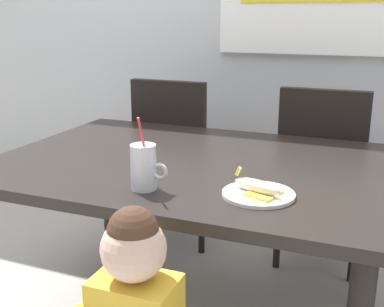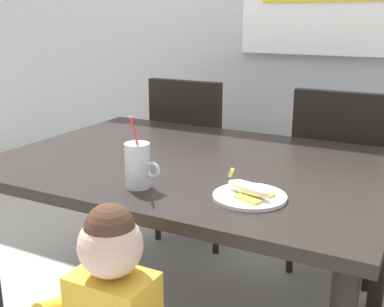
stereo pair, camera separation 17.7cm
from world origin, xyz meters
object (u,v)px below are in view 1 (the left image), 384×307
Objects in this scene: dining_table at (191,180)px; milk_cup at (144,170)px; peeled_banana at (258,187)px; dining_chair_right at (322,168)px; dining_chair_left at (177,152)px; snack_plate at (258,194)px.

dining_table is 0.39m from milk_cup.
milk_cup reaches higher than peeled_banana.
dining_chair_right is at bearing 67.83° from milk_cup.
peeled_banana is (-0.09, -1.02, 0.23)m from dining_chair_right.
dining_table is at bearing 117.40° from dining_chair_left.
dining_chair_left is 4.17× the size of snack_plate.
peeled_banana is at bearing -40.62° from dining_table.
milk_cup is 0.37m from peeled_banana.
dining_chair_left is at bearing 117.40° from dining_table.
dining_chair_left is 1.27m from snack_plate.
snack_plate is (0.72, -1.02, 0.21)m from dining_chair_left.
milk_cup reaches higher than dining_chair_right.
peeled_banana is (0.34, -0.29, 0.12)m from dining_table.
milk_cup is (0.36, -1.10, 0.27)m from dining_chair_left.
dining_chair_left is (-0.38, 0.74, -0.12)m from dining_table.
snack_plate is (-0.08, -1.02, 0.21)m from dining_chair_right.
milk_cup is (-0.02, -0.36, 0.15)m from dining_table.
dining_table is at bearing 59.67° from dining_chair_right.
dining_chair_left is 1.19m from milk_cup.
dining_chair_left reaches higher than peeled_banana.
dining_chair_left is 5.51× the size of peeled_banana.
peeled_banana is (-0.00, -0.00, 0.03)m from snack_plate.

